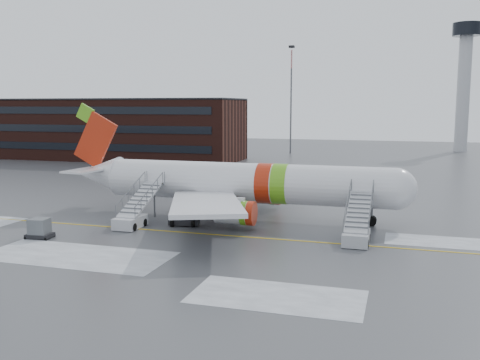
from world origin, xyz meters
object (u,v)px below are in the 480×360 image
(airstair_fwd, at_px, (357,229))
(airstair_aft, at_px, (134,215))
(airliner, at_px, (237,183))
(pushback_tug, at_px, (182,218))
(uld_container, at_px, (39,229))

(airstair_fwd, relative_size, airstair_aft, 1.00)
(airliner, bearing_deg, pushback_tug, -126.86)
(pushback_tug, bearing_deg, airstair_aft, -158.53)
(airstair_fwd, bearing_deg, airliner, 151.74)
(airstair_aft, bearing_deg, airstair_fwd, 0.00)
(pushback_tug, relative_size, uld_container, 1.36)
(airliner, bearing_deg, uld_container, -135.75)
(pushback_tug, bearing_deg, uld_container, -140.19)
(uld_container, bearing_deg, pushback_tug, 39.81)
(airstair_aft, relative_size, pushback_tug, 2.62)
(airstair_aft, bearing_deg, pushback_tug, 21.47)
(uld_container, bearing_deg, airstair_aft, 49.41)
(airliner, bearing_deg, airstair_fwd, -28.26)
(airliner, xyz_separation_m, airstair_fwd, (12.16, -6.54, -2.35))
(airstair_fwd, xyz_separation_m, uld_container, (-25.31, -6.27, -0.30))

